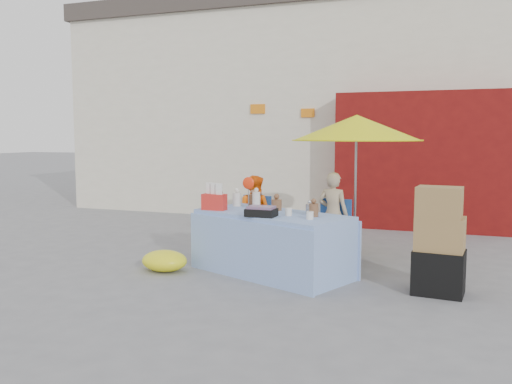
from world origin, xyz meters
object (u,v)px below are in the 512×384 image
at_px(chair_right, 331,240).
at_px(vendor_orange, 254,213).
at_px(vendor_beige, 333,214).
at_px(box_stack, 439,245).
at_px(umbrella, 357,128).
at_px(chair_left, 251,235).
at_px(market_table, 271,242).

relative_size(chair_right, vendor_orange, 0.73).
bearing_deg(vendor_beige, box_stack, 142.84).
distance_m(vendor_orange, umbrella, 2.03).
bearing_deg(umbrella, vendor_beige, -153.43).
relative_size(chair_left, umbrella, 0.41).
xyz_separation_m(market_table, chair_left, (-0.72, 1.18, -0.15)).
xyz_separation_m(market_table, umbrella, (0.82, 1.46, 1.48)).
xyz_separation_m(market_table, vendor_beige, (0.52, 1.31, 0.22)).
xyz_separation_m(vendor_beige, umbrella, (0.30, 0.15, 1.26)).
bearing_deg(market_table, vendor_beige, 91.06).
relative_size(vendor_beige, box_stack, 1.03).
xyz_separation_m(chair_right, umbrella, (0.30, 0.28, 1.64)).
bearing_deg(box_stack, market_table, 174.32).
xyz_separation_m(chair_left, vendor_orange, (-0.00, 0.13, 0.33)).
bearing_deg(vendor_orange, market_table, 126.40).
bearing_deg(vendor_beige, market_table, 75.71).
height_order(market_table, chair_left, market_table).
bearing_deg(vendor_orange, box_stack, 158.89).
xyz_separation_m(market_table, vendor_orange, (-0.73, 1.31, 0.18)).
xyz_separation_m(chair_left, chair_right, (1.25, 0.00, 0.00)).
xyz_separation_m(chair_right, vendor_beige, (-0.00, 0.13, 0.37)).
distance_m(market_table, box_stack, 2.08).
height_order(market_table, vendor_orange, market_table).
distance_m(chair_left, vendor_orange, 0.36).
bearing_deg(chair_right, vendor_orange, -178.67).
distance_m(market_table, vendor_beige, 1.43).
height_order(umbrella, box_stack, umbrella).
height_order(vendor_orange, vendor_beige, vendor_beige).
height_order(chair_right, vendor_orange, vendor_orange).
bearing_deg(chair_left, chair_right, 7.45).
relative_size(market_table, vendor_orange, 1.96).
distance_m(vendor_beige, umbrella, 1.31).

